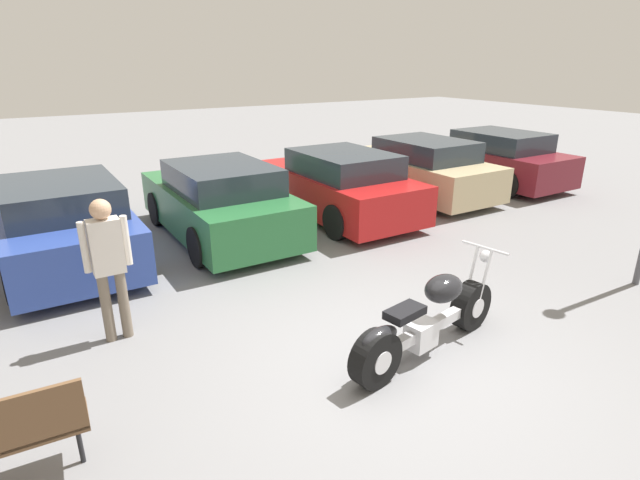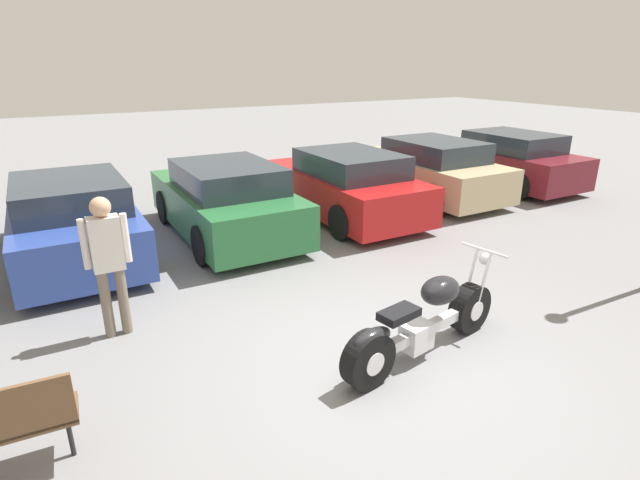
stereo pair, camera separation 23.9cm
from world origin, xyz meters
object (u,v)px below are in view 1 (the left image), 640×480
Objects in this scene: parked_car_maroon at (493,159)px; parked_car_green at (220,202)px; motorcycle at (427,321)px; parked_car_blue at (65,223)px; parked_car_red at (338,185)px; person_standing at (108,259)px; parked_car_champagne at (419,169)px.

parked_car_green is at bearing -178.36° from parked_car_maroon.
parked_car_blue is (-3.04, 5.09, 0.25)m from motorcycle.
parked_car_green is (-0.47, 5.00, 0.25)m from motorcycle.
parked_car_red is (5.13, -0.18, 0.00)m from parked_car_blue.
person_standing reaches higher than motorcycle.
person_standing is at bearing -150.99° from parked_car_red.
person_standing is at bearing 142.78° from motorcycle.
parked_car_champagne is 2.57m from parked_car_maroon.
person_standing reaches higher than parked_car_blue.
parked_car_blue is 10.27m from parked_car_maroon.
parked_car_blue is 1.00× the size of parked_car_champagne.
parked_car_champagne is 2.38× the size of person_standing.
person_standing reaches higher than parked_car_red.
parked_car_red is (2.57, -0.09, 0.00)m from parked_car_green.
parked_car_green is 3.72m from person_standing.
parked_car_maroon is at bearing 0.74° from parked_car_blue.
motorcycle is 8.92m from parked_car_maroon.
parked_car_red is at bearing 66.92° from motorcycle.
parked_car_maroon is at bearing 16.84° from person_standing.
motorcycle is at bearing -59.18° from parked_car_blue.
motorcycle is 0.57× the size of parked_car_red.
parked_car_champagne is at bearing 2.96° from parked_car_green.
person_standing is (-2.86, 2.17, 0.61)m from motorcycle.
parked_car_maroon is (2.57, -0.04, 0.00)m from parked_car_champagne.
parked_car_blue and parked_car_maroon have the same top height.
motorcycle is 3.64m from person_standing.
parked_car_red and parked_car_maroon have the same top height.
parked_car_blue is 2.57m from parked_car_green.
parked_car_red is 1.00× the size of parked_car_maroon.
parked_car_blue and parked_car_champagne have the same top height.
parked_car_blue is 7.70m from parked_car_champagne.
parked_car_blue is at bearing 93.54° from person_standing.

